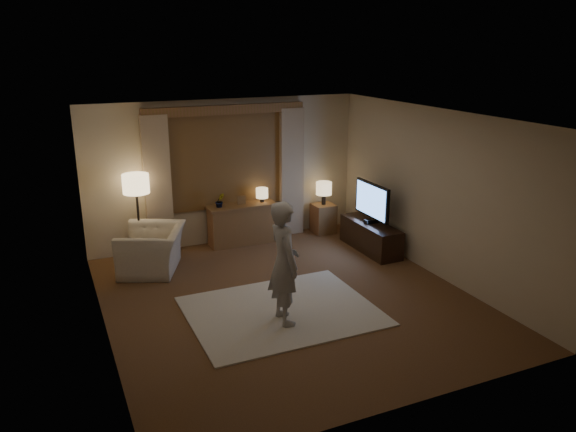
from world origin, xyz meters
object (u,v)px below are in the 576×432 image
sideboard (242,225)px  tv_stand (371,236)px  armchair (152,250)px  person (284,263)px  side_table (323,218)px

sideboard → tv_stand: bearing=-32.6°
armchair → person: (1.23, -2.47, 0.48)m
armchair → tv_stand: 3.76m
sideboard → side_table: bearing=-1.7°
armchair → person: 2.80m
sideboard → side_table: sideboard is taller
side_table → person: bearing=-125.3°
tv_stand → sideboard: bearing=147.4°
person → side_table: bearing=-33.0°
side_table → tv_stand: side_table is taller
sideboard → tv_stand: size_ratio=0.86×
sideboard → person: 3.18m
tv_stand → person: 3.14m
side_table → tv_stand: bearing=-75.3°
sideboard → armchair: bearing=-160.1°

